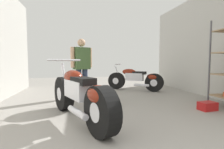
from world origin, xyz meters
name	(u,v)px	position (x,y,z in m)	size (l,w,h in m)	color
ground_plane	(116,105)	(0.00, 3.08, 0.00)	(14.81, 14.81, 0.00)	gray
garage_partition_right	(223,42)	(2.78, 3.08, 1.50)	(0.08, 6.79, 3.01)	#B7B5AD
motorcycle_maroon_cruiser	(79,95)	(-0.84, 2.15, 0.44)	(1.08, 2.14, 1.04)	black
motorcycle_black_naked	(136,79)	(1.11, 4.95, 0.39)	(1.69, 1.31, 0.92)	black
mechanic_in_blue	(82,64)	(-0.75, 4.12, 0.92)	(0.62, 0.41, 1.62)	#2D3851
red_toolbox	(207,106)	(1.74, 2.30, 0.09)	(0.34, 0.23, 0.17)	#B21919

